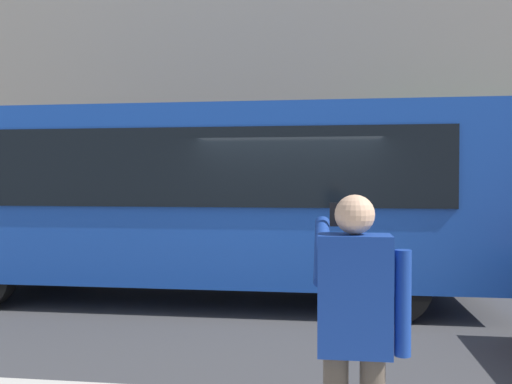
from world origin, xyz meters
TOP-DOWN VIEW (x-y plane):
  - ground_plane at (0.00, 0.00)m, footprint 60.00×60.00m
  - building_facade_far at (-0.02, -6.80)m, footprint 28.00×1.55m
  - red_bus at (1.62, -0.57)m, footprint 9.05×2.54m
  - pedestrian_photographer at (-0.68, 4.98)m, footprint 0.53×0.52m

SIDE VIEW (x-z plane):
  - ground_plane at x=0.00m, z-range 0.00..0.00m
  - pedestrian_photographer at x=-0.68m, z-range 0.29..1.99m
  - red_bus at x=1.62m, z-range 0.14..3.22m
  - building_facade_far at x=-0.02m, z-range -0.01..11.99m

